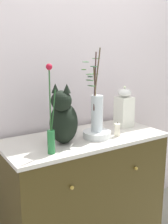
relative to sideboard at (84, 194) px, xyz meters
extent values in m
cube|color=silver|center=(0.00, 0.34, 0.85)|extent=(4.40, 0.08, 2.60)
cube|color=#3B2F11|center=(0.00, 0.00, -0.01)|extent=(1.13, 0.52, 0.87)
cube|color=beige|center=(0.00, 0.00, 0.44)|extent=(1.16, 0.53, 0.02)
sphere|color=#B79338|center=(-0.25, -0.27, 0.25)|extent=(0.02, 0.02, 0.02)
sphere|color=#B79338|center=(0.25, -0.27, 0.25)|extent=(0.02, 0.02, 0.02)
ellipsoid|color=black|center=(-0.18, -0.04, 0.58)|extent=(0.28, 0.28, 0.27)
sphere|color=black|center=(-0.22, -0.08, 0.74)|extent=(0.13, 0.13, 0.13)
cone|color=black|center=(-0.19, -0.10, 0.82)|extent=(0.05, 0.05, 0.06)
cone|color=black|center=(-0.24, -0.06, 0.82)|extent=(0.05, 0.05, 0.06)
cylinder|color=black|center=(-0.04, 0.12, 0.46)|extent=(0.15, 0.17, 0.03)
cylinder|color=#267339|center=(-0.33, -0.16, 0.52)|extent=(0.05, 0.05, 0.14)
cylinder|color=#285727|center=(-0.33, -0.16, 0.77)|extent=(0.01, 0.01, 0.35)
sphere|color=#A91228|center=(-0.33, -0.16, 0.96)|extent=(0.04, 0.04, 0.04)
cylinder|color=#26592A|center=(-0.31, -0.16, 0.71)|extent=(0.04, 0.01, 0.24)
cylinder|color=white|center=(0.07, -0.06, 0.47)|extent=(0.20, 0.20, 0.05)
cylinder|color=silver|center=(0.07, -0.06, 0.62)|extent=(0.08, 0.08, 0.25)
cylinder|color=#4E3E29|center=(0.07, -0.04, 0.85)|extent=(0.05, 0.02, 0.42)
ellipsoid|color=#256121|center=(0.08, 0.00, 0.89)|extent=(0.07, 0.08, 0.01)
ellipsoid|color=#285930|center=(0.06, -0.02, 0.94)|extent=(0.04, 0.07, 0.01)
ellipsoid|color=#2F5027|center=(0.09, -0.01, 0.99)|extent=(0.07, 0.04, 0.01)
cylinder|color=#462D2A|center=(0.06, -0.05, 0.84)|extent=(0.07, 0.07, 0.39)
ellipsoid|color=#1E4F2C|center=(0.03, -0.02, 0.87)|extent=(0.07, 0.08, 0.01)
ellipsoid|color=#325E21|center=(-0.01, -0.01, 0.92)|extent=(0.07, 0.08, 0.01)
ellipsoid|color=#2B562B|center=(0.01, 0.00, 0.97)|extent=(0.04, 0.07, 0.01)
cylinder|color=#4D3E19|center=(0.05, -0.05, 0.79)|extent=(0.03, 0.07, 0.29)
ellipsoid|color=#295123|center=(0.02, -0.06, 0.81)|extent=(0.05, 0.08, 0.01)
ellipsoid|color=#2F552A|center=(0.02, -0.05, 0.85)|extent=(0.05, 0.08, 0.01)
ellipsoid|color=#2E4E28|center=(0.01, -0.03, 0.89)|extent=(0.07, 0.08, 0.01)
cube|color=white|center=(0.42, 0.06, 0.57)|extent=(0.12, 0.12, 0.24)
ellipsoid|color=white|center=(0.42, 0.06, 0.72)|extent=(0.11, 0.11, 0.06)
sphere|color=white|center=(0.42, 0.06, 0.76)|extent=(0.02, 0.02, 0.02)
cylinder|color=silver|center=(0.21, -0.11, 0.49)|extent=(0.04, 0.04, 0.09)
cylinder|color=black|center=(0.21, -0.11, 0.54)|extent=(0.00, 0.00, 0.01)
camera|label=1|loc=(-0.99, -1.58, 1.06)|focal=44.33mm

